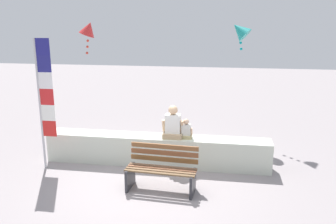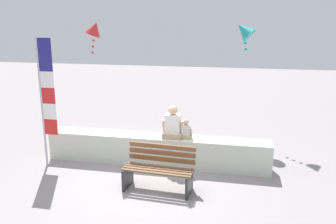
{
  "view_description": "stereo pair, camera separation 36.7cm",
  "coord_description": "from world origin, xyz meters",
  "px_view_note": "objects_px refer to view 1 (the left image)",
  "views": [
    {
      "loc": [
        1.53,
        -6.62,
        3.32
      ],
      "look_at": [
        0.27,
        1.14,
        1.3
      ],
      "focal_mm": 37.67,
      "sensor_mm": 36.0,
      "label": 1
    },
    {
      "loc": [
        1.89,
        -6.56,
        3.32
      ],
      "look_at": [
        0.27,
        1.14,
        1.3
      ],
      "focal_mm": 37.67,
      "sensor_mm": 36.0,
      "label": 2
    }
  ],
  "objects_px": {
    "kite_teal": "(240,30)",
    "person_child": "(186,131)",
    "flag_banner": "(44,96)",
    "person_adult": "(173,125)",
    "park_bench": "(162,170)",
    "kite_red": "(88,29)"
  },
  "relations": [
    {
      "from": "park_bench",
      "to": "flag_banner",
      "type": "height_order",
      "value": "flag_banner"
    },
    {
      "from": "park_bench",
      "to": "flag_banner",
      "type": "bearing_deg",
      "value": 167.26
    },
    {
      "from": "park_bench",
      "to": "person_child",
      "type": "height_order",
      "value": "person_child"
    },
    {
      "from": "person_child",
      "to": "person_adult",
      "type": "bearing_deg",
      "value": -179.93
    },
    {
      "from": "park_bench",
      "to": "kite_red",
      "type": "bearing_deg",
      "value": 125.73
    },
    {
      "from": "park_bench",
      "to": "kite_teal",
      "type": "xyz_separation_m",
      "value": [
        1.54,
        3.75,
        2.68
      ]
    },
    {
      "from": "person_adult",
      "to": "kite_red",
      "type": "xyz_separation_m",
      "value": [
        -3.14,
        3.06,
        2.1
      ]
    },
    {
      "from": "park_bench",
      "to": "person_adult",
      "type": "xyz_separation_m",
      "value": [
        0.05,
        1.24,
        0.59
      ]
    },
    {
      "from": "park_bench",
      "to": "kite_teal",
      "type": "bearing_deg",
      "value": 67.62
    },
    {
      "from": "kite_teal",
      "to": "person_adult",
      "type": "bearing_deg",
      "value": -120.83
    },
    {
      "from": "kite_red",
      "to": "kite_teal",
      "type": "bearing_deg",
      "value": -6.78
    },
    {
      "from": "park_bench",
      "to": "person_adult",
      "type": "relative_size",
      "value": 1.89
    },
    {
      "from": "flag_banner",
      "to": "kite_teal",
      "type": "height_order",
      "value": "kite_teal"
    },
    {
      "from": "park_bench",
      "to": "flag_banner",
      "type": "distance_m",
      "value": 3.13
    },
    {
      "from": "park_bench",
      "to": "flag_banner",
      "type": "relative_size",
      "value": 0.49
    },
    {
      "from": "person_adult",
      "to": "flag_banner",
      "type": "height_order",
      "value": "flag_banner"
    },
    {
      "from": "kite_teal",
      "to": "person_child",
      "type": "bearing_deg",
      "value": -115.45
    },
    {
      "from": "person_adult",
      "to": "kite_teal",
      "type": "relative_size",
      "value": 0.85
    },
    {
      "from": "person_child",
      "to": "kite_red",
      "type": "relative_size",
      "value": 0.44
    },
    {
      "from": "person_adult",
      "to": "flag_banner",
      "type": "relative_size",
      "value": 0.26
    },
    {
      "from": "kite_red",
      "to": "person_adult",
      "type": "bearing_deg",
      "value": -44.27
    },
    {
      "from": "park_bench",
      "to": "kite_red",
      "type": "distance_m",
      "value": 5.95
    }
  ]
}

